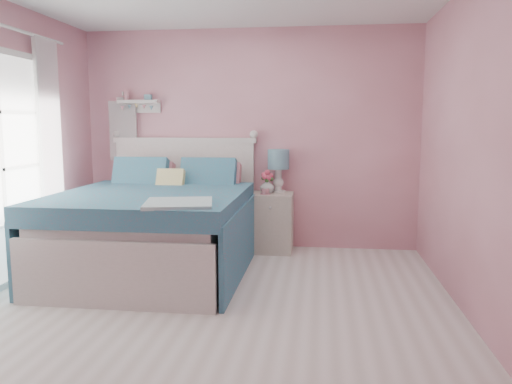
% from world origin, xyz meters
% --- Properties ---
extents(floor, '(4.50, 4.50, 0.00)m').
position_xyz_m(floor, '(0.00, 0.00, 0.00)').
color(floor, silver).
rests_on(floor, ground).
extents(room_shell, '(4.50, 4.50, 4.50)m').
position_xyz_m(room_shell, '(0.00, 0.00, 1.58)').
color(room_shell, '#C07A84').
rests_on(room_shell, floor).
extents(bed, '(1.79, 2.28, 1.32)m').
position_xyz_m(bed, '(-0.79, 1.11, 0.43)').
color(bed, silver).
rests_on(bed, floor).
extents(nightstand, '(0.47, 0.47, 0.69)m').
position_xyz_m(nightstand, '(0.31, 2.00, 0.34)').
color(nightstand, beige).
rests_on(nightstand, floor).
extents(table_lamp, '(0.25, 0.25, 0.50)m').
position_xyz_m(table_lamp, '(0.37, 2.11, 1.04)').
color(table_lamp, white).
rests_on(table_lamp, nightstand).
extents(vase, '(0.18, 0.18, 0.17)m').
position_xyz_m(vase, '(0.25, 2.00, 0.77)').
color(vase, silver).
rests_on(vase, nightstand).
extents(teacup, '(0.10, 0.10, 0.07)m').
position_xyz_m(teacup, '(0.24, 1.89, 0.72)').
color(teacup, '#C38391').
rests_on(teacup, nightstand).
extents(roses, '(0.14, 0.11, 0.12)m').
position_xyz_m(roses, '(0.25, 1.99, 0.89)').
color(roses, '#E04C6A').
rests_on(roses, vase).
extents(wall_shelf, '(0.50, 0.15, 0.25)m').
position_xyz_m(wall_shelf, '(-1.34, 2.19, 1.73)').
color(wall_shelf, silver).
rests_on(wall_shelf, room_shell).
extents(hanging_dress, '(0.34, 0.03, 0.72)m').
position_xyz_m(hanging_dress, '(-1.55, 2.18, 1.40)').
color(hanging_dress, white).
rests_on(hanging_dress, room_shell).
extents(french_door, '(0.04, 1.32, 2.16)m').
position_xyz_m(french_door, '(-1.97, 0.40, 1.07)').
color(french_door, silver).
rests_on(french_door, floor).
extents(curtain_far, '(0.04, 0.40, 2.32)m').
position_xyz_m(curtain_far, '(-1.92, 1.14, 1.18)').
color(curtain_far, white).
rests_on(curtain_far, floor).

